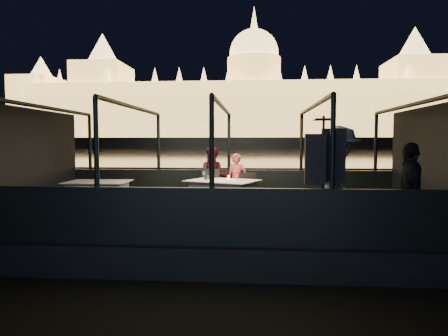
# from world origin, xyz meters

# --- Properties ---
(river_water) EXTENTS (500.00, 500.00, 0.00)m
(river_water) POSITION_xyz_m (0.00, 80.00, 0.00)
(river_water) COLOR black
(river_water) RESTS_ON ground
(boat_hull) EXTENTS (8.60, 4.40, 1.00)m
(boat_hull) POSITION_xyz_m (0.00, 0.00, 0.00)
(boat_hull) COLOR black
(boat_hull) RESTS_ON river_water
(boat_deck) EXTENTS (8.00, 4.00, 0.04)m
(boat_deck) POSITION_xyz_m (0.00, 0.00, 0.48)
(boat_deck) COLOR black
(boat_deck) RESTS_ON boat_hull
(gunwale_port) EXTENTS (8.00, 0.08, 0.90)m
(gunwale_port) POSITION_xyz_m (0.00, 2.00, 0.95)
(gunwale_port) COLOR black
(gunwale_port) RESTS_ON boat_deck
(gunwale_starboard) EXTENTS (8.00, 0.08, 0.90)m
(gunwale_starboard) POSITION_xyz_m (0.00, -2.00, 0.95)
(gunwale_starboard) COLOR black
(gunwale_starboard) RESTS_ON boat_deck
(cabin_glass_port) EXTENTS (8.00, 0.02, 1.40)m
(cabin_glass_port) POSITION_xyz_m (0.00, 2.00, 2.10)
(cabin_glass_port) COLOR #99B2B2
(cabin_glass_port) RESTS_ON gunwale_port
(cabin_glass_starboard) EXTENTS (8.00, 0.02, 1.40)m
(cabin_glass_starboard) POSITION_xyz_m (0.00, -2.00, 2.10)
(cabin_glass_starboard) COLOR #99B2B2
(cabin_glass_starboard) RESTS_ON gunwale_starboard
(cabin_roof_glass) EXTENTS (8.00, 4.00, 0.02)m
(cabin_roof_glass) POSITION_xyz_m (0.00, 0.00, 2.80)
(cabin_roof_glass) COLOR #99B2B2
(cabin_roof_glass) RESTS_ON boat_deck
(end_wall_fore) EXTENTS (0.02, 4.00, 2.30)m
(end_wall_fore) POSITION_xyz_m (-4.00, 0.00, 1.65)
(end_wall_fore) COLOR black
(end_wall_fore) RESTS_ON boat_deck
(end_wall_aft) EXTENTS (0.02, 4.00, 2.30)m
(end_wall_aft) POSITION_xyz_m (4.00, 0.00, 1.65)
(end_wall_aft) COLOR black
(end_wall_aft) RESTS_ON boat_deck
(canopy_ribs) EXTENTS (8.00, 4.00, 2.30)m
(canopy_ribs) POSITION_xyz_m (0.00, 0.00, 1.65)
(canopy_ribs) COLOR black
(canopy_ribs) RESTS_ON boat_deck
(embankment) EXTENTS (400.00, 140.00, 6.00)m
(embankment) POSITION_xyz_m (0.00, 210.00, 1.00)
(embankment) COLOR #423D33
(embankment) RESTS_ON ground
(parliament_building) EXTENTS (220.00, 32.00, 60.00)m
(parliament_building) POSITION_xyz_m (0.00, 175.00, 29.00)
(parliament_building) COLOR #F2D18C
(parliament_building) RESTS_ON embankment
(dining_table_central) EXTENTS (1.74, 1.53, 0.77)m
(dining_table_central) POSITION_xyz_m (-0.05, 0.68, 0.89)
(dining_table_central) COLOR silver
(dining_table_central) RESTS_ON boat_deck
(dining_table_aft) EXTENTS (1.41, 1.05, 0.73)m
(dining_table_aft) POSITION_xyz_m (-2.86, 0.65, 0.89)
(dining_table_aft) COLOR beige
(dining_table_aft) RESTS_ON boat_deck
(chair_port_left) EXTENTS (0.55, 0.55, 0.96)m
(chair_port_left) POSITION_xyz_m (-0.39, 1.13, 0.95)
(chair_port_left) COLOR black
(chair_port_left) RESTS_ON boat_deck
(chair_port_right) EXTENTS (0.44, 0.44, 0.87)m
(chair_port_right) POSITION_xyz_m (0.48, 1.18, 0.95)
(chair_port_right) COLOR black
(chair_port_right) RESTS_ON boat_deck
(coat_stand) EXTENTS (0.61, 0.51, 2.00)m
(coat_stand) POSITION_xyz_m (1.70, -1.75, 1.40)
(coat_stand) COLOR black
(coat_stand) RESTS_ON boat_deck
(person_woman_coral) EXTENTS (0.53, 0.40, 1.33)m
(person_woman_coral) POSITION_xyz_m (0.21, 1.59, 1.25)
(person_woman_coral) COLOR #D74E52
(person_woman_coral) RESTS_ON boat_deck
(person_man_maroon) EXTENTS (0.74, 0.59, 1.50)m
(person_man_maroon) POSITION_xyz_m (-0.35, 1.64, 1.25)
(person_man_maroon) COLOR #391019
(person_man_maroon) RESTS_ON boat_deck
(passenger_stripe) EXTENTS (1.00, 1.35, 1.87)m
(passenger_stripe) POSITION_xyz_m (2.01, -1.40, 1.35)
(passenger_stripe) COLOR white
(passenger_stripe) RESTS_ON boat_deck
(passenger_dark) EXTENTS (0.56, 1.00, 1.60)m
(passenger_dark) POSITION_xyz_m (3.09, -1.57, 1.35)
(passenger_dark) COLOR black
(passenger_dark) RESTS_ON boat_deck
(wine_bottle) EXTENTS (0.07, 0.07, 0.28)m
(wine_bottle) POSITION_xyz_m (-0.43, 0.72, 1.42)
(wine_bottle) COLOR #13351D
(wine_bottle) RESTS_ON dining_table_central
(bread_basket) EXTENTS (0.18, 0.18, 0.07)m
(bread_basket) POSITION_xyz_m (-0.35, 0.91, 1.31)
(bread_basket) COLOR olive
(bread_basket) RESTS_ON dining_table_central
(amber_candle) EXTENTS (0.07, 0.07, 0.08)m
(amber_candle) POSITION_xyz_m (0.06, 0.87, 1.31)
(amber_candle) COLOR orange
(amber_candle) RESTS_ON dining_table_central
(plate_near) EXTENTS (0.30, 0.30, 0.01)m
(plate_near) POSITION_xyz_m (0.35, 0.58, 1.27)
(plate_near) COLOR white
(plate_near) RESTS_ON dining_table_central
(plate_far) EXTENTS (0.24, 0.24, 0.01)m
(plate_far) POSITION_xyz_m (-0.29, 1.01, 1.27)
(plate_far) COLOR white
(plate_far) RESTS_ON dining_table_central
(wine_glass_white) EXTENTS (0.08, 0.08, 0.20)m
(wine_glass_white) POSITION_xyz_m (-0.45, 0.56, 1.36)
(wine_glass_white) COLOR silver
(wine_glass_white) RESTS_ON dining_table_central
(wine_glass_red) EXTENTS (0.07, 0.07, 0.20)m
(wine_glass_red) POSITION_xyz_m (0.21, 1.00, 1.36)
(wine_glass_red) COLOR white
(wine_glass_red) RESTS_ON dining_table_central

